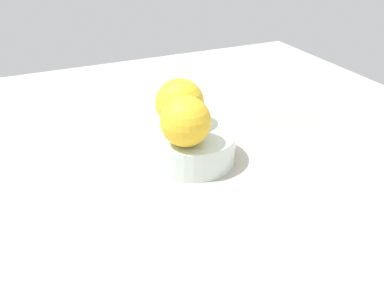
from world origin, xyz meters
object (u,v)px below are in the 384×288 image
fruit_bowl (192,147)px  orange_in_bowl_1 (180,103)px  orange_in_bowl_0 (185,121)px  folded_napkin (283,106)px

fruit_bowl → orange_in_bowl_1: (0.56, -3.51, 6.47)cm
fruit_bowl → orange_in_bowl_0: size_ratio=1.84×
orange_in_bowl_0 → orange_in_bowl_1: (-1.77, -6.34, 0.13)cm
orange_in_bowl_0 → orange_in_bowl_1: size_ratio=0.97×
fruit_bowl → orange_in_bowl_1: 7.38cm
orange_in_bowl_0 → folded_napkin: bearing=-152.8°
fruit_bowl → folded_napkin: (-26.03, -11.72, -2.15)cm
orange_in_bowl_1 → fruit_bowl: bearing=99.1°
orange_in_bowl_1 → folded_napkin: size_ratio=0.64×
folded_napkin → orange_in_bowl_1: bearing=17.2°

